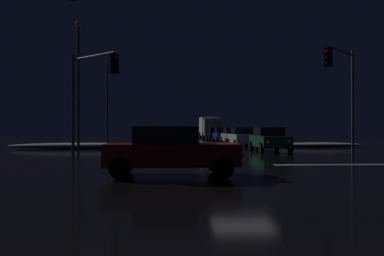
{
  "coord_description": "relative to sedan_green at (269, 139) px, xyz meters",
  "views": [
    {
      "loc": [
        -3.28,
        -17.01,
        1.51
      ],
      "look_at": [
        -1.25,
        11.79,
        1.52
      ],
      "focal_mm": 39.56,
      "sensor_mm": 36.0,
      "label": 1
    }
  ],
  "objects": [
    {
      "name": "sedan_blue",
      "position": [
        -0.33,
        18.54,
        0.0
      ],
      "size": [
        2.02,
        4.33,
        1.57
      ],
      "color": "navy",
      "rests_on": "ground"
    },
    {
      "name": "streetlamp_left_far",
      "position": [
        -12.94,
        19.88,
        4.34
      ],
      "size": [
        0.44,
        0.44,
        8.91
      ],
      "color": "#424247",
      "rests_on": "ground"
    },
    {
      "name": "traffic_signal_ne",
      "position": [
        3.84,
        -2.42,
        3.57
      ],
      "size": [
        2.93,
        2.93,
        6.38
      ],
      "color": "#4C4C51",
      "rests_on": "ground"
    },
    {
      "name": "sedan_silver",
      "position": [
        -0.3,
        12.06,
        0.0
      ],
      "size": [
        2.02,
        4.33,
        1.57
      ],
      "color": "#B7B7BC",
      "rests_on": "ground"
    },
    {
      "name": "sedan_black",
      "position": [
        -0.28,
        25.28,
        0.0
      ],
      "size": [
        2.02,
        4.33,
        1.57
      ],
      "color": "black",
      "rests_on": "ground"
    },
    {
      "name": "sedan_white",
      "position": [
        -0.44,
        6.76,
        0.0
      ],
      "size": [
        2.02,
        4.33,
        1.57
      ],
      "color": "silver",
      "rests_on": "ground"
    },
    {
      "name": "ground",
      "position": [
        -3.65,
        -9.91,
        -0.85
      ],
      "size": [
        120.0,
        120.0,
        0.1
      ],
      "primitive_type": "cube",
      "color": "black"
    },
    {
      "name": "snow_bank_left_curb",
      "position": [
        -12.64,
        4.73,
        -0.59
      ],
      "size": [
        11.11,
        1.5,
        0.43
      ],
      "color": "white",
      "rests_on": "ground"
    },
    {
      "name": "stop_line_north",
      "position": [
        -3.65,
        -1.72,
        -0.8
      ],
      "size": [
        0.35,
        14.02,
        0.01
      ],
      "color": "white",
      "rests_on": "ground"
    },
    {
      "name": "box_truck",
      "position": [
        -0.22,
        32.42,
        0.91
      ],
      "size": [
        2.68,
        8.28,
        3.08
      ],
      "color": "beige",
      "rests_on": "ground"
    },
    {
      "name": "streetlamp_left_near",
      "position": [
        -12.94,
        3.88,
        4.49
      ],
      "size": [
        0.44,
        0.44,
        9.2
      ],
      "color": "#424247",
      "rests_on": "ground"
    },
    {
      "name": "snow_bank_right_curb",
      "position": [
        5.34,
        5.78,
        -0.61
      ],
      "size": [
        7.17,
        1.5,
        0.38
      ],
      "color": "white",
      "rests_on": "ground"
    },
    {
      "name": "sedan_green",
      "position": [
        0.0,
        0.0,
        0.0
      ],
      "size": [
        2.02,
        4.33,
        1.57
      ],
      "color": "#14512D",
      "rests_on": "ground"
    },
    {
      "name": "sedan_red_crossing",
      "position": [
        -6.67,
        -13.41,
        0.0
      ],
      "size": [
        4.33,
        2.02,
        1.57
      ],
      "color": "maroon",
      "rests_on": "ground"
    },
    {
      "name": "traffic_signal_nw",
      "position": [
        -11.02,
        -2.54,
        3.26
      ],
      "size": [
        3.09,
        3.09,
        5.88
      ],
      "color": "#4C4C51",
      "rests_on": "ground"
    },
    {
      "name": "centre_line_ns",
      "position": [
        -3.65,
        9.88,
        -0.8
      ],
      "size": [
        22.0,
        0.15,
        0.01
      ],
      "color": "yellow",
      "rests_on": "ground"
    }
  ]
}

